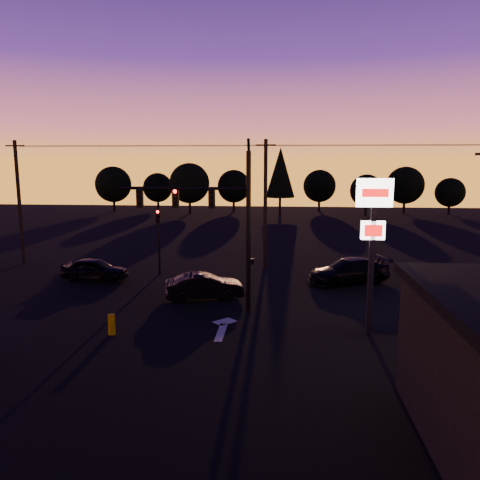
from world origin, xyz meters
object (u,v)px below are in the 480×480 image
Objects in this scene: secondary_signal at (159,232)px; car_left at (95,269)px; pylon_sign at (373,223)px; car_right at (349,271)px; traffic_signal_mast at (216,214)px; car_mid at (205,286)px; bollard at (112,324)px.

secondary_signal is 4.71m from car_left.
pylon_sign is 1.30× the size of car_right.
traffic_signal_mast is 9.19m from secondary_signal.
secondary_signal is 0.64× the size of pylon_sign.
car_right is (12.36, -1.27, -2.10)m from secondary_signal.
secondary_signal is 1.04× the size of car_left.
car_right is at bearing -79.59° from car_mid.
car_mid is 0.82× the size of car_right.
pylon_sign reaches higher than car_left.
car_right is at bearing 40.38° from bollard.
car_left is 0.80× the size of car_right.
traffic_signal_mast is 2.00× the size of car_mid.
car_left is (-8.58, 5.48, -4.22)m from traffic_signal_mast.
pylon_sign is 1.58× the size of car_mid.
secondary_signal reaches higher than car_right.
car_mid reaches higher than bollard.
car_left is at bearing -111.51° from car_right.
pylon_sign reaches higher than bollard.
bollard is at bearing 134.64° from car_mid.
car_left is 0.98× the size of car_mid.
car_right is (11.61, 9.87, 0.31)m from bollard.
traffic_signal_mast is 4.79m from car_mid.
car_left is (-3.67, -2.01, -2.15)m from secondary_signal.
car_right is (0.36, 8.72, -4.15)m from pylon_sign.
bollard is at bearing -147.38° from car_left.
secondary_signal is at bearing 140.23° from pylon_sign.
traffic_signal_mast is at bearing -171.12° from car_mid.
secondary_signal is (-4.90, 7.49, -2.07)m from traffic_signal_mast.
bollard is (-11.25, -1.15, -4.46)m from pylon_sign.
bollard is 6.53m from car_mid.
car_mid is at bearing 114.90° from traffic_signal_mast.
bollard is at bearing -174.15° from pylon_sign.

